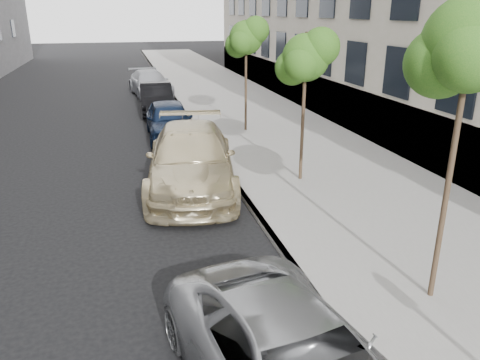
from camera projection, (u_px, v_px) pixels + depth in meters
name	position (u px, v px, depth m)	size (l,w,h in m)	color
sidewalk	(223.00, 94.00, 29.30)	(6.40, 72.00, 0.14)	gray
curb	(173.00, 97.00, 28.57)	(0.15, 72.00, 0.14)	#9E9B93
tree_near	(472.00, 44.00, 7.04)	(1.80, 1.60, 5.30)	#38281C
tree_mid	(307.00, 57.00, 13.22)	(1.70, 1.50, 4.47)	#38281C
tree_far	(247.00, 38.00, 19.07)	(1.72, 1.52, 4.69)	#38281C
suv	(191.00, 159.00, 13.83)	(2.51, 6.18, 1.79)	beige
sedan_blue	(169.00, 120.00, 19.29)	(1.81, 4.51, 1.54)	#0F1C34
sedan_black	(157.00, 98.00, 24.14)	(1.59, 4.55, 1.50)	black
sedan_rear	(150.00, 83.00, 29.15)	(2.13, 5.23, 1.52)	#A7A9AF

